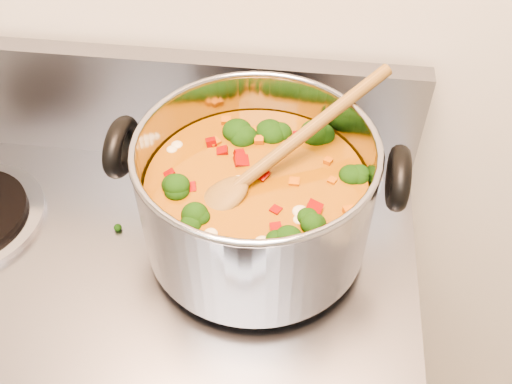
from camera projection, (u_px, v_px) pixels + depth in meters
The scene contains 3 objects.
stockpot at pixel (256, 196), 0.64m from camera, with size 0.32×0.26×0.16m.
wooden_spoon at pixel (266, 164), 0.62m from camera, with size 0.21×0.20×0.10m.
cooktop_crumbs at pixel (145, 264), 0.67m from camera, with size 0.26×0.32×0.01m.
Camera 1 is at (0.24, 0.89, 1.47)m, focal length 40.00 mm.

